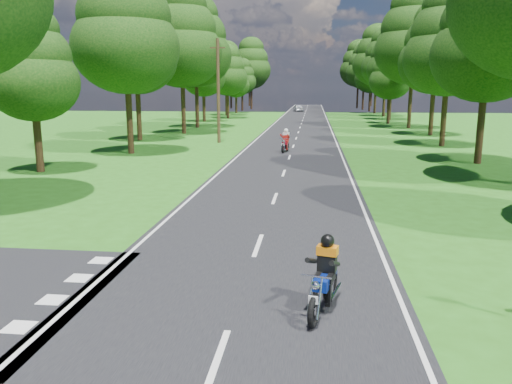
# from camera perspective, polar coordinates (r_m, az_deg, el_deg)

# --- Properties ---
(ground) EXTENTS (160.00, 160.00, 0.00)m
(ground) POSITION_cam_1_polar(r_m,az_deg,el_deg) (12.00, -0.82, -9.10)
(ground) COLOR #265C15
(ground) RESTS_ON ground
(main_road) EXTENTS (7.00, 140.00, 0.02)m
(main_road) POSITION_cam_1_polar(r_m,az_deg,el_deg) (61.29, 5.21, 7.77)
(main_road) COLOR black
(main_road) RESTS_ON ground
(road_markings) EXTENTS (7.40, 140.00, 0.01)m
(road_markings) POSITION_cam_1_polar(r_m,az_deg,el_deg) (59.42, 5.03, 7.66)
(road_markings) COLOR silver
(road_markings) RESTS_ON main_road
(treeline) EXTENTS (40.00, 115.35, 14.78)m
(treeline) POSITION_cam_1_polar(r_m,az_deg,el_deg) (71.29, 6.73, 14.94)
(treeline) COLOR black
(treeline) RESTS_ON ground
(telegraph_pole) EXTENTS (1.20, 0.26, 8.00)m
(telegraph_pole) POSITION_cam_1_polar(r_m,az_deg,el_deg) (39.82, -4.34, 11.48)
(telegraph_pole) COLOR #382616
(telegraph_pole) RESTS_ON ground
(rider_near_blue) EXTENTS (1.03, 1.89, 1.50)m
(rider_near_blue) POSITION_cam_1_polar(r_m,az_deg,el_deg) (9.83, 7.81, -9.25)
(rider_near_blue) COLOR #0E289A
(rider_near_blue) RESTS_ON main_road
(rider_far_red) EXTENTS (0.88, 1.95, 1.57)m
(rider_far_red) POSITION_cam_1_polar(r_m,az_deg,el_deg) (33.99, 3.38, 5.92)
(rider_far_red) COLOR maroon
(rider_far_red) RESTS_ON main_road
(distant_car) EXTENTS (2.28, 4.17, 1.34)m
(distant_car) POSITION_cam_1_polar(r_m,az_deg,el_deg) (93.17, 4.87, 9.57)
(distant_car) COLOR #B6B9BE
(distant_car) RESTS_ON main_road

